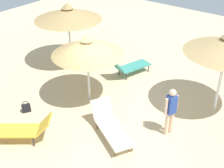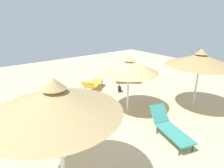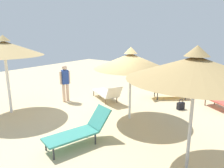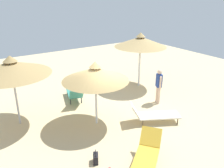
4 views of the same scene
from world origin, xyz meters
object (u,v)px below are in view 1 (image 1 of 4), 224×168
lounge_chair_edge (129,66)px  person_standing_center (171,109)px  lounge_chair_near_left (22,129)px  parasol_umbrella_front (68,14)px  handbag (26,108)px  lounge_chair_far_left (110,125)px  parasol_umbrella_near_right (87,47)px

lounge_chair_edge → person_standing_center: 3.87m
lounge_chair_near_left → parasol_umbrella_front: bearing=118.1°
handbag → lounge_chair_far_left: bearing=15.3°
lounge_chair_near_left → person_standing_center: (3.30, 2.97, 0.48)m
handbag → person_standing_center: bearing=24.1°
parasol_umbrella_front → handbag: bearing=-69.4°
lounge_chair_far_left → handbag: lounge_chair_far_left is taller
lounge_chair_edge → person_standing_center: person_standing_center is taller
parasol_umbrella_front → lounge_chair_edge: (2.65, 0.66, -1.85)m
lounge_chair_far_left → person_standing_center: person_standing_center is taller
lounge_chair_edge → handbag: 4.45m
lounge_chair_near_left → handbag: 1.51m
lounge_chair_edge → lounge_chair_far_left: bearing=-63.4°
parasol_umbrella_near_right → lounge_chair_edge: (0.14, 2.29, -1.62)m
lounge_chair_near_left → handbag: bearing=137.9°
lounge_chair_far_left → lounge_chair_near_left: 2.64m
parasol_umbrella_front → handbag: size_ratio=6.43×
lounge_chair_edge → parasol_umbrella_near_right: bearing=-93.6°
lounge_chair_edge → person_standing_center: size_ratio=1.20×
lounge_chair_near_left → handbag: size_ratio=4.36×
person_standing_center → handbag: (-4.40, -1.97, -0.76)m
parasol_umbrella_near_right → lounge_chair_far_left: parasol_umbrella_near_right is taller
lounge_chair_far_left → parasol_umbrella_front: bearing=147.7°
parasol_umbrella_near_right → lounge_chair_edge: size_ratio=1.30×
lounge_chair_near_left → person_standing_center: person_standing_center is taller
parasol_umbrella_near_right → lounge_chair_near_left: parasol_umbrella_near_right is taller
parasol_umbrella_near_right → parasol_umbrella_front: parasol_umbrella_front is taller
lounge_chair_near_left → person_standing_center: size_ratio=1.18×
parasol_umbrella_front → lounge_chair_far_left: size_ratio=1.39×
lounge_chair_near_left → lounge_chair_far_left: bearing=43.6°
person_standing_center → lounge_chair_near_left: bearing=-138.0°
lounge_chair_far_left → lounge_chair_near_left: bearing=-136.4°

